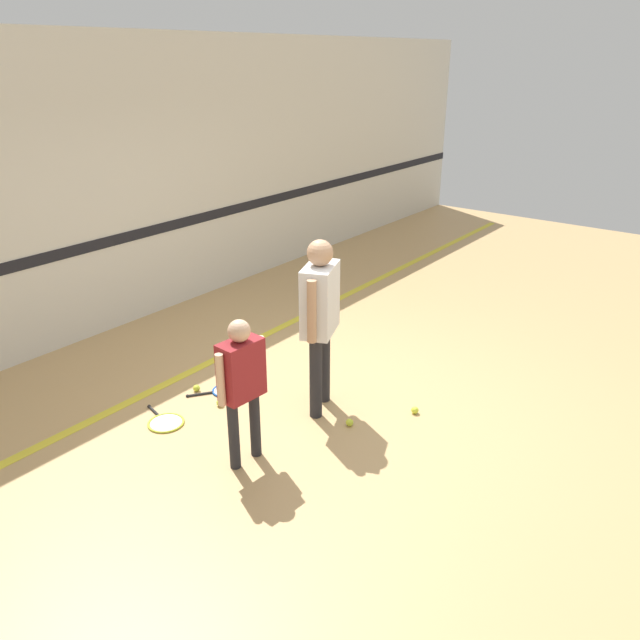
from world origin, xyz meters
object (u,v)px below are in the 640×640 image
tennis_ball_near_instructor (350,422)px  tennis_ball_stray_left (220,403)px  tennis_ball_stray_right (415,410)px  person_student_left (242,377)px  racket_spare_on_floor (223,391)px  tennis_ball_by_spare_racket (197,388)px  person_instructor (320,308)px  racket_second_spare (165,422)px

tennis_ball_near_instructor → tennis_ball_stray_left: same height
tennis_ball_near_instructor → tennis_ball_stray_right: (0.52, -0.35, 0.00)m
person_student_left → racket_spare_on_floor: bearing=58.7°
person_student_left → tennis_ball_by_spare_racket: 1.43m
person_instructor → tennis_ball_near_instructor: bearing=-125.0°
racket_spare_on_floor → tennis_ball_stray_left: bearing=74.8°
racket_second_spare → tennis_ball_by_spare_racket: bearing=-55.6°
racket_second_spare → tennis_ball_stray_right: tennis_ball_stray_right is taller
tennis_ball_near_instructor → tennis_ball_by_spare_racket: 1.55m
tennis_ball_by_spare_racket → tennis_ball_stray_right: size_ratio=1.00×
person_instructor → tennis_ball_by_spare_racket: 1.53m
racket_spare_on_floor → tennis_ball_by_spare_racket: 0.26m
racket_spare_on_floor → racket_second_spare: same height
tennis_ball_by_spare_racket → tennis_ball_stray_right: (0.91, -1.85, 0.00)m
tennis_ball_near_instructor → tennis_ball_stray_right: same height
person_student_left → tennis_ball_by_spare_racket: bearing=69.8°
person_student_left → tennis_ball_near_instructor: size_ratio=18.24×
racket_spare_on_floor → tennis_ball_by_spare_racket: tennis_ball_by_spare_racket is taller
person_instructor → racket_spare_on_floor: (-0.33, 0.90, -0.96)m
tennis_ball_near_instructor → tennis_ball_by_spare_racket: (-0.39, 1.50, 0.00)m
person_instructor → racket_second_spare: person_instructor is taller
racket_spare_on_floor → tennis_ball_stray_left: (-0.20, -0.16, 0.02)m
person_student_left → tennis_ball_near_instructor: (0.90, -0.36, -0.71)m
person_instructor → racket_spare_on_floor: 1.36m
racket_spare_on_floor → racket_second_spare: 0.69m
person_student_left → racket_second_spare: (-0.03, 0.93, -0.73)m
person_instructor → tennis_ball_stray_left: (-0.53, 0.74, -0.94)m
racket_second_spare → tennis_ball_stray_left: 0.52m
racket_second_spare → tennis_ball_near_instructor: (0.94, -1.30, 0.02)m
racket_spare_on_floor → tennis_ball_near_instructor: bearing=136.2°
tennis_ball_stray_left → tennis_ball_stray_right: same height
racket_second_spare → person_student_left: bearing=-163.6°
racket_spare_on_floor → tennis_ball_stray_right: tennis_ball_stray_right is taller
person_student_left → tennis_ball_near_instructor: bearing=-17.9°
person_instructor → tennis_ball_stray_left: person_instructor is taller
tennis_ball_stray_left → tennis_ball_near_instructor: bearing=-68.4°
racket_second_spare → tennis_ball_stray_left: size_ratio=8.26×
tennis_ball_stray_right → tennis_ball_near_instructor: bearing=146.0°
person_instructor → tennis_ball_by_spare_racket: bearing=90.8°
person_student_left → tennis_ball_near_instructor: 1.21m
tennis_ball_by_spare_racket → tennis_ball_stray_left: same height
tennis_ball_near_instructor → tennis_ball_by_spare_racket: size_ratio=1.00×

